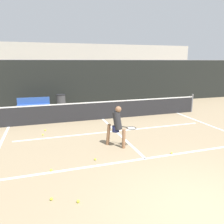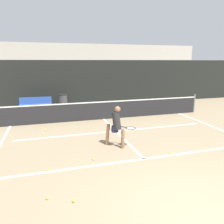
{
  "view_description": "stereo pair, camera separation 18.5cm",
  "coord_description": "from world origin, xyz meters",
  "px_view_note": "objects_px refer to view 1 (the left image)",
  "views": [
    {
      "loc": [
        -2.91,
        -2.96,
        2.96
      ],
      "look_at": [
        -0.28,
        5.23,
        0.95
      ],
      "focal_mm": 35.0,
      "sensor_mm": 36.0,
      "label": 1
    },
    {
      "loc": [
        -2.74,
        -3.02,
        2.96
      ],
      "look_at": [
        -0.28,
        5.23,
        0.95
      ],
      "focal_mm": 35.0,
      "sensor_mm": 36.0,
      "label": 2
    }
  ],
  "objects_px": {
    "trash_bin": "(61,102)",
    "parked_car": "(67,92)",
    "player_practicing": "(117,125)",
    "courtside_bench": "(34,104)"
  },
  "relations": [
    {
      "from": "trash_bin",
      "to": "parked_car",
      "type": "bearing_deg",
      "value": 77.48
    },
    {
      "from": "player_practicing",
      "to": "parked_car",
      "type": "bearing_deg",
      "value": 140.35
    },
    {
      "from": "player_practicing",
      "to": "trash_bin",
      "type": "xyz_separation_m",
      "value": [
        -1.33,
        6.82,
        -0.33
      ]
    },
    {
      "from": "courtside_bench",
      "to": "player_practicing",
      "type": "bearing_deg",
      "value": -63.32
    },
    {
      "from": "player_practicing",
      "to": "trash_bin",
      "type": "bearing_deg",
      "value": 148.43
    },
    {
      "from": "player_practicing",
      "to": "courtside_bench",
      "type": "height_order",
      "value": "player_practicing"
    },
    {
      "from": "courtside_bench",
      "to": "trash_bin",
      "type": "height_order",
      "value": "trash_bin"
    },
    {
      "from": "trash_bin",
      "to": "player_practicing",
      "type": "bearing_deg",
      "value": -78.96
    },
    {
      "from": "parked_car",
      "to": "trash_bin",
      "type": "bearing_deg",
      "value": -102.52
    },
    {
      "from": "courtside_bench",
      "to": "parked_car",
      "type": "height_order",
      "value": "parked_car"
    }
  ]
}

